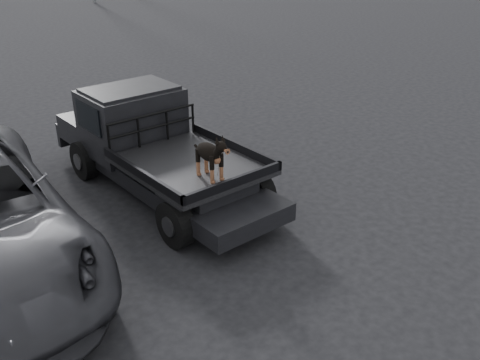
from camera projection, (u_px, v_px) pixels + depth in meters
ground at (211, 260)px, 8.00m from camera, size 120.00×120.00×0.00m
flatbed_ute at (162, 169)px, 9.83m from camera, size 2.00×5.40×0.92m
ute_cab at (132, 110)px, 10.10m from camera, size 1.72×1.30×0.88m
headache_rack at (153, 129)px, 9.65m from camera, size 1.80×0.08×0.55m
dog at (209, 156)px, 8.30m from camera, size 0.32×0.60×0.74m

